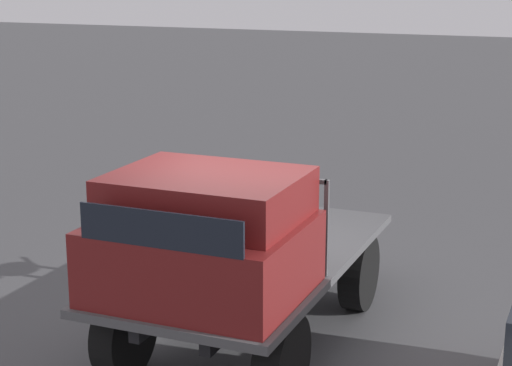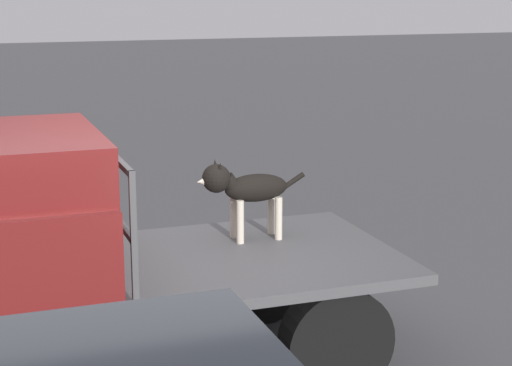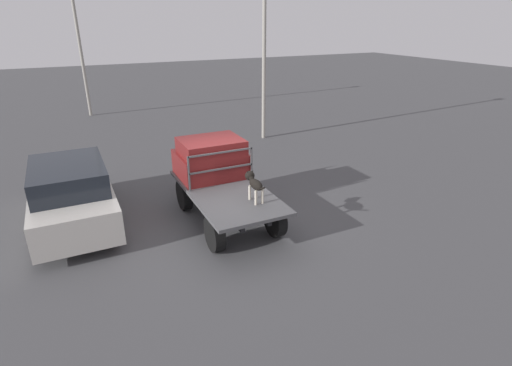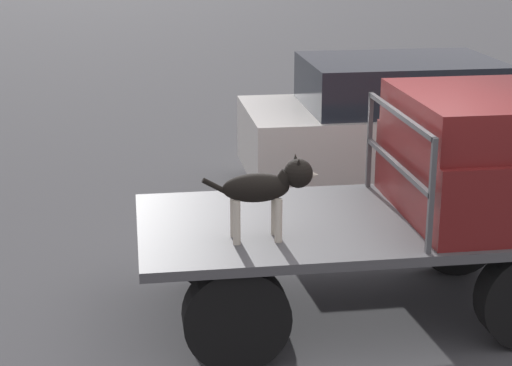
% 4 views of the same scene
% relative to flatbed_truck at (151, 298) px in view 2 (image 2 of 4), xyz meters
% --- Properties ---
extents(flatbed_truck, '(3.78, 1.85, 0.88)m').
position_rel_flatbed_truck_xyz_m(flatbed_truck, '(0.00, 0.00, 0.00)').
color(flatbed_truck, black).
rests_on(flatbed_truck, ground).
extents(truck_headboard, '(0.04, 1.73, 0.90)m').
position_rel_flatbed_truck_xyz_m(truck_headboard, '(0.28, 0.00, 0.85)').
color(truck_headboard, '#4C4C4F').
rests_on(truck_headboard, flatbed_truck).
extents(dog, '(0.92, 0.23, 0.68)m').
position_rel_flatbed_truck_xyz_m(dog, '(-0.85, -0.36, 0.70)').
color(dog, beige).
rests_on(dog, flatbed_truck).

